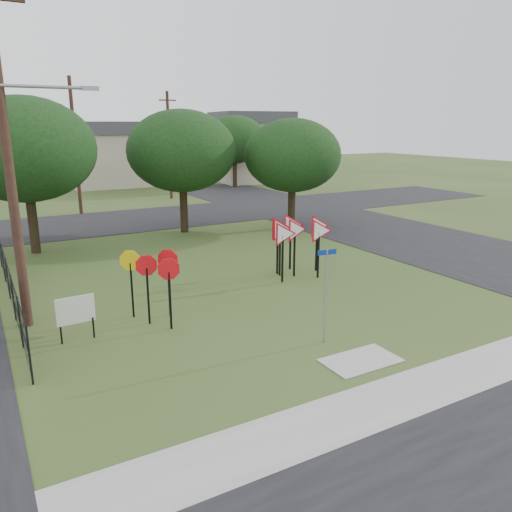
{
  "coord_description": "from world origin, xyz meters",
  "views": [
    {
      "loc": [
        -8.25,
        -11.39,
        5.99
      ],
      "look_at": [
        -0.09,
        3.0,
        1.6
      ],
      "focal_mm": 35.0,
      "sensor_mm": 36.0,
      "label": 1
    }
  ],
  "objects": [
    {
      "name": "house_right",
      "position": [
        18.0,
        36.0,
        3.65
      ],
      "size": [
        8.3,
        8.3,
        7.2
      ],
      "color": "#BFB09A",
      "rests_on": "ground"
    },
    {
      "name": "street_name_sign",
      "position": [
        -0.14,
        -0.99,
        1.57
      ],
      "size": [
        0.56,
        0.11,
        2.71
      ],
      "color": "gray",
      "rests_on": "ground"
    },
    {
      "name": "tree_near_right",
      "position": [
        8.0,
        13.0,
        4.22
      ],
      "size": [
        5.6,
        5.6,
        6.33
      ],
      "color": "#2D2214",
      "rests_on": "ground"
    },
    {
      "name": "ground",
      "position": [
        0.0,
        0.0,
        0.0
      ],
      "size": [
        140.0,
        140.0,
        0.0
      ],
      "primitive_type": "plane",
      "color": "#30481B"
    },
    {
      "name": "stop_sign_cluster",
      "position": [
        -3.77,
        2.88,
        1.66
      ],
      "size": [
        1.67,
        1.83,
        2.21
      ],
      "color": "black",
      "rests_on": "ground"
    },
    {
      "name": "far_pole_b",
      "position": [
        6.0,
        28.0,
        4.35
      ],
      "size": [
        1.4,
        0.24,
        8.5
      ],
      "color": "#3E271C",
      "rests_on": "ground"
    },
    {
      "name": "sidewalk",
      "position": [
        0.0,
        -4.2,
        0.01
      ],
      "size": [
        30.0,
        1.6,
        0.02
      ],
      "primitive_type": "cube",
      "color": "gray",
      "rests_on": "ground"
    },
    {
      "name": "house_mid",
      "position": [
        4.0,
        40.0,
        3.15
      ],
      "size": [
        8.4,
        8.4,
        6.2
      ],
      "color": "#BFB09A",
      "rests_on": "ground"
    },
    {
      "name": "curb_pad",
      "position": [
        0.0,
        -2.4,
        0.01
      ],
      "size": [
        2.0,
        1.2,
        0.02
      ],
      "primitive_type": "cube",
      "color": "gray",
      "rests_on": "ground"
    },
    {
      "name": "yield_sign_cluster",
      "position": [
        2.75,
        4.86,
        1.81
      ],
      "size": [
        3.14,
        1.96,
        2.46
      ],
      "color": "black",
      "rests_on": "ground"
    },
    {
      "name": "fence_run",
      "position": [
        -7.6,
        6.25,
        0.78
      ],
      "size": [
        0.05,
        11.55,
        1.5
      ],
      "color": "black",
      "rests_on": "ground"
    },
    {
      "name": "tree_far_right",
      "position": [
        14.0,
        32.0,
        4.54
      ],
      "size": [
        6.0,
        6.0,
        6.8
      ],
      "color": "#2D2214",
      "rests_on": "ground"
    },
    {
      "name": "street_right",
      "position": [
        12.0,
        10.0,
        0.01
      ],
      "size": [
        8.0,
        50.0,
        0.02
      ],
      "primitive_type": "cube",
      "color": "black",
      "rests_on": "ground"
    },
    {
      "name": "street_far",
      "position": [
        0.0,
        20.0,
        0.01
      ],
      "size": [
        60.0,
        8.0,
        0.02
      ],
      "primitive_type": "cube",
      "color": "black",
      "rests_on": "ground"
    },
    {
      "name": "utility_pole_main",
      "position": [
        -7.24,
        4.5,
        5.21
      ],
      "size": [
        3.55,
        0.33,
        10.0
      ],
      "color": "#3E271C",
      "rests_on": "ground"
    },
    {
      "name": "far_pole_a",
      "position": [
        -2.0,
        24.0,
        4.6
      ],
      "size": [
        1.4,
        0.24,
        9.0
      ],
      "color": "#3E271C",
      "rests_on": "ground"
    },
    {
      "name": "tree_near_mid",
      "position": [
        2.0,
        15.0,
        4.54
      ],
      "size": [
        6.0,
        6.0,
        6.8
      ],
      "color": "#2D2214",
      "rests_on": "ground"
    },
    {
      "name": "planting_strip",
      "position": [
        0.0,
        -5.4,
        0.01
      ],
      "size": [
        30.0,
        0.8,
        0.02
      ],
      "primitive_type": "cube",
      "color": "#30481B",
      "rests_on": "ground"
    },
    {
      "name": "info_board",
      "position": [
        -6.18,
        2.55,
        0.89
      ],
      "size": [
        1.06,
        0.1,
        1.33
      ],
      "color": "black",
      "rests_on": "ground"
    },
    {
      "name": "tree_near_left",
      "position": [
        -6.0,
        14.0,
        4.86
      ],
      "size": [
        6.4,
        6.4,
        7.27
      ],
      "color": "#2D2214",
      "rests_on": "ground"
    }
  ]
}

